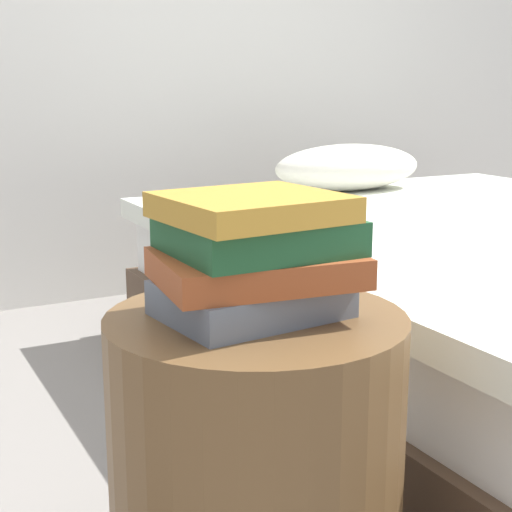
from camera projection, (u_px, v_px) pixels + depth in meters
name	position (u px, v px, depth m)	size (l,w,h in m)	color
bed	(511.00, 310.00, 2.06)	(1.55, 2.02, 0.62)	#4C3828
side_table	(256.00, 483.00, 1.12)	(0.43, 0.43, 0.51)	brown
book_slate	(251.00, 299.00, 1.06)	(0.24, 0.18, 0.05)	slate
book_rust	(255.00, 268.00, 1.05)	(0.27, 0.20, 0.04)	#994723
book_forest	(257.00, 235.00, 1.05)	(0.23, 0.21, 0.05)	#1E512D
book_ochre	(252.00, 207.00, 1.03)	(0.22, 0.21, 0.03)	#B7842D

